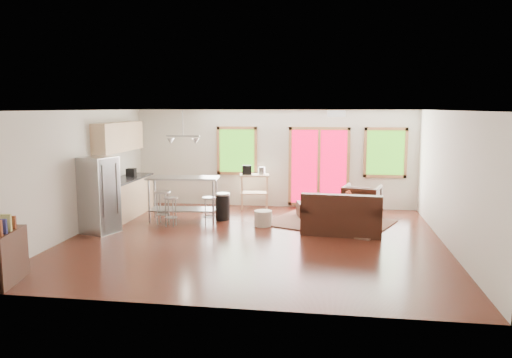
# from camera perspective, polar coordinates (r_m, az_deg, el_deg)

# --- Properties ---
(floor) EXTENTS (7.50, 7.00, 0.02)m
(floor) POSITION_cam_1_polar(r_m,az_deg,el_deg) (10.19, -0.26, -6.99)
(floor) COLOR #38160E
(floor) RESTS_ON ground
(ceiling) EXTENTS (7.50, 7.00, 0.02)m
(ceiling) POSITION_cam_1_polar(r_m,az_deg,el_deg) (9.83, -0.27, 7.91)
(ceiling) COLOR silver
(ceiling) RESTS_ON ground
(back_wall) EXTENTS (7.50, 0.02, 2.60)m
(back_wall) POSITION_cam_1_polar(r_m,az_deg,el_deg) (13.38, 2.07, 2.36)
(back_wall) COLOR beige
(back_wall) RESTS_ON ground
(left_wall) EXTENTS (0.02, 7.00, 2.60)m
(left_wall) POSITION_cam_1_polar(r_m,az_deg,el_deg) (11.14, -19.74, 0.71)
(left_wall) COLOR beige
(left_wall) RESTS_ON ground
(right_wall) EXTENTS (0.02, 7.00, 2.60)m
(right_wall) POSITION_cam_1_polar(r_m,az_deg,el_deg) (10.06, 21.41, -0.13)
(right_wall) COLOR beige
(right_wall) RESTS_ON ground
(front_wall) EXTENTS (7.50, 0.02, 2.60)m
(front_wall) POSITION_cam_1_polar(r_m,az_deg,el_deg) (6.53, -5.04, -3.84)
(front_wall) COLOR beige
(front_wall) RESTS_ON ground
(window_left) EXTENTS (1.10, 0.05, 1.30)m
(window_left) POSITION_cam_1_polar(r_m,az_deg,el_deg) (13.46, -2.19, 3.25)
(window_left) COLOR #286110
(window_left) RESTS_ON back_wall
(french_doors) EXTENTS (1.60, 0.05, 2.10)m
(french_doors) POSITION_cam_1_polar(r_m,az_deg,el_deg) (13.27, 7.19, 1.38)
(french_doors) COLOR red
(french_doors) RESTS_ON back_wall
(window_right) EXTENTS (1.10, 0.05, 1.30)m
(window_right) POSITION_cam_1_polar(r_m,az_deg,el_deg) (13.29, 14.58, 2.93)
(window_right) COLOR #286110
(window_right) RESTS_ON back_wall
(rug) EXTENTS (3.22, 2.90, 0.03)m
(rug) POSITION_cam_1_polar(r_m,az_deg,el_deg) (11.70, 8.29, -4.96)
(rug) COLOR #525F3A
(rug) RESTS_ON floor
(loveseat) EXTENTS (1.73, 1.08, 0.88)m
(loveseat) POSITION_cam_1_polar(r_m,az_deg,el_deg) (10.78, 9.79, -4.30)
(loveseat) COLOR black
(loveseat) RESTS_ON floor
(coffee_table) EXTENTS (1.21, 0.85, 0.45)m
(coffee_table) POSITION_cam_1_polar(r_m,az_deg,el_deg) (11.88, 9.20, -2.95)
(coffee_table) COLOR #381F15
(coffee_table) RESTS_ON floor
(armchair) EXTENTS (1.02, 0.98, 0.87)m
(armchair) POSITION_cam_1_polar(r_m,az_deg,el_deg) (12.46, 11.98, -2.27)
(armchair) COLOR black
(armchair) RESTS_ON floor
(ottoman) EXTENTS (0.66, 0.66, 0.36)m
(ottoman) POSITION_cam_1_polar(r_m,az_deg,el_deg) (12.26, 6.07, -3.51)
(ottoman) COLOR black
(ottoman) RESTS_ON floor
(pouf) EXTENTS (0.48, 0.48, 0.35)m
(pouf) POSITION_cam_1_polar(r_m,az_deg,el_deg) (11.28, 0.82, -4.52)
(pouf) COLOR beige
(pouf) RESTS_ON floor
(vase) EXTENTS (0.22, 0.23, 0.33)m
(vase) POSITION_cam_1_polar(r_m,az_deg,el_deg) (11.92, 10.52, -2.28)
(vase) COLOR silver
(vase) RESTS_ON coffee_table
(book) EXTENTS (0.20, 0.09, 0.28)m
(book) POSITION_cam_1_polar(r_m,az_deg,el_deg) (11.50, 10.65, -2.57)
(book) COLOR brown
(book) RESTS_ON coffee_table
(cabinets) EXTENTS (0.64, 2.24, 2.30)m
(cabinets) POSITION_cam_1_polar(r_m,az_deg,el_deg) (12.58, -14.91, 0.01)
(cabinets) COLOR tan
(cabinets) RESTS_ON floor
(refrigerator) EXTENTS (0.82, 0.81, 1.63)m
(refrigerator) POSITION_cam_1_polar(r_m,az_deg,el_deg) (11.10, -17.49, -1.75)
(refrigerator) COLOR #B7BABC
(refrigerator) RESTS_ON floor
(island) EXTENTS (1.70, 0.81, 1.05)m
(island) POSITION_cam_1_polar(r_m,az_deg,el_deg) (11.83, -8.33, -1.33)
(island) COLOR #B7BABC
(island) RESTS_ON floor
(cup) EXTENTS (0.14, 0.12, 0.11)m
(cup) POSITION_cam_1_polar(r_m,az_deg,el_deg) (11.67, -5.74, 0.01)
(cup) COLOR silver
(cup) RESTS_ON island
(bar_stool_a) EXTENTS (0.36, 0.36, 0.77)m
(bar_stool_a) POSITION_cam_1_polar(r_m,az_deg,el_deg) (11.59, -10.64, -2.32)
(bar_stool_a) COLOR #B7BABC
(bar_stool_a) RESTS_ON floor
(bar_stool_b) EXTENTS (0.32, 0.32, 0.66)m
(bar_stool_b) POSITION_cam_1_polar(r_m,az_deg,el_deg) (11.37, -9.73, -2.91)
(bar_stool_b) COLOR #B7BABC
(bar_stool_b) RESTS_ON floor
(bar_stool_c) EXTENTS (0.37, 0.37, 0.65)m
(bar_stool_c) POSITION_cam_1_polar(r_m,az_deg,el_deg) (11.34, -5.40, -2.90)
(bar_stool_c) COLOR #B7BABC
(bar_stool_c) RESTS_ON floor
(trash_can) EXTENTS (0.42, 0.42, 0.65)m
(trash_can) POSITION_cam_1_polar(r_m,az_deg,el_deg) (11.89, -3.83, -3.14)
(trash_can) COLOR black
(trash_can) RESTS_ON floor
(kitchen_cart) EXTENTS (0.83, 0.61, 1.16)m
(kitchen_cart) POSITION_cam_1_polar(r_m,az_deg,el_deg) (13.03, -0.30, -0.03)
(kitchen_cart) COLOR tan
(kitchen_cart) RESTS_ON floor
(bookshelf) EXTENTS (0.52, 0.96, 1.07)m
(bookshelf) POSITION_cam_1_polar(r_m,az_deg,el_deg) (8.53, -26.84, -7.90)
(bookshelf) COLOR #381F15
(bookshelf) RESTS_ON floor
(ceiling_flush) EXTENTS (0.35, 0.35, 0.12)m
(ceiling_flush) POSITION_cam_1_polar(r_m,az_deg,el_deg) (10.31, 9.15, 7.38)
(ceiling_flush) COLOR white
(ceiling_flush) RESTS_ON ceiling
(pendant_light) EXTENTS (0.80, 0.18, 0.79)m
(pendant_light) POSITION_cam_1_polar(r_m,az_deg,el_deg) (11.75, -8.34, 4.39)
(pendant_light) COLOR gray
(pendant_light) RESTS_ON ceiling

